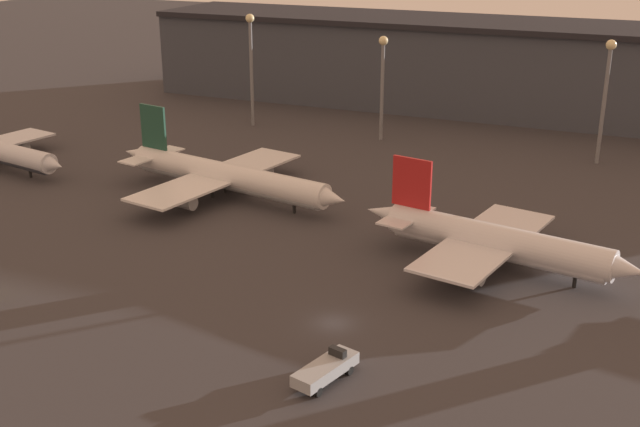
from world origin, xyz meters
The scene contains 8 objects.
ground centered at (0.00, 0.00, 0.00)m, with size 600.00×600.00×0.00m, color #383538.
terminal_building centered at (0.00, 108.97, 10.11)m, with size 173.83×27.22×20.13m.
airplane_1 centered at (-32.13, 32.23, 3.42)m, with size 44.62×34.22×12.82m.
airplane_2 centered at (12.53, 21.83, 3.54)m, with size 36.94×28.07×12.42m.
service_vehicle_1 centered at (3.79, -11.01, 1.29)m, with size 4.39×7.92×2.72m.
lamp_post_0 centered at (-50.00, 75.05, 14.93)m, with size 1.80×1.80×23.24m.
lamp_post_1 centered at (-21.17, 75.05, 13.32)m, with size 1.80×1.80×20.38m.
lamp_post_2 centered at (20.06, 75.05, 14.25)m, with size 1.80×1.80×22.03m.
Camera 1 is at (29.80, -71.96, 41.60)m, focal length 45.00 mm.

